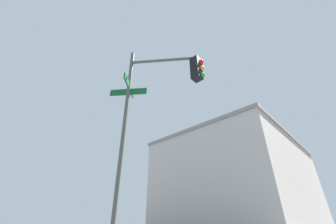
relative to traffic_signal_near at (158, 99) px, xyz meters
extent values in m
cylinder|color=#474C47|center=(-0.72, -0.54, -1.26)|extent=(0.12, 0.12, 6.28)
cylinder|color=#474C47|center=(0.10, 0.07, 1.48)|extent=(1.69, 1.31, 0.09)
cube|color=black|center=(0.91, 0.69, 1.03)|extent=(0.28, 0.28, 0.80)
sphere|color=red|center=(1.03, 0.78, 1.28)|extent=(0.18, 0.18, 0.18)
sphere|color=orange|center=(1.03, 0.78, 1.03)|extent=(0.18, 0.18, 0.18)
sphere|color=green|center=(1.03, 0.78, 0.78)|extent=(0.18, 0.18, 0.18)
cube|color=#0F5128|center=(-0.72, -0.54, 0.32)|extent=(0.90, 0.70, 0.20)
cube|color=#0F5128|center=(-0.72, -0.54, 0.54)|extent=(0.64, 0.82, 0.20)
cube|color=#BCB7AD|center=(-9.37, 24.63, 1.32)|extent=(15.11, 19.90, 11.44)
cube|color=gray|center=(-9.37, 24.63, 7.24)|extent=(15.41, 20.20, 0.40)
camera|label=1|loc=(3.62, -3.46, -3.30)|focal=22.51mm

